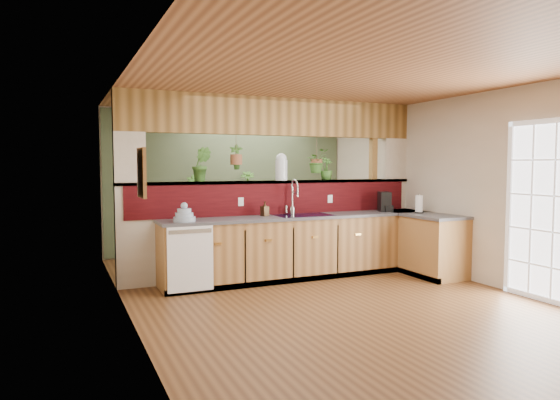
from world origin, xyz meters
name	(u,v)px	position (x,y,z in m)	size (l,w,h in m)	color
ground	(320,295)	(0.00, 0.00, 0.00)	(4.60, 7.00, 0.01)	#56341A
ceiling	(322,84)	(0.00, 0.00, 2.60)	(4.60, 7.00, 0.01)	brown
wall_back	(231,182)	(0.00, 3.50, 1.30)	(4.60, 0.02, 2.60)	beige
wall_left	(128,196)	(-2.30, 0.00, 1.30)	(0.02, 7.00, 2.60)	beige
wall_right	(463,187)	(2.30, 0.00, 1.30)	(0.02, 7.00, 2.60)	beige
pass_through_partition	(279,194)	(0.03, 1.35, 1.19)	(4.60, 0.21, 2.60)	beige
pass_through_ledge	(277,182)	(0.00, 1.35, 1.37)	(4.60, 0.21, 0.04)	brown
header_beam	(277,117)	(0.00, 1.35, 2.33)	(4.60, 0.15, 0.55)	brown
sage_backwall	(231,182)	(0.00, 3.48, 1.30)	(4.55, 0.02, 2.55)	#4F6142
countertop	(342,245)	(0.84, 0.87, 0.45)	(4.14, 1.52, 0.90)	brown
dishwasher	(190,259)	(-1.48, 0.66, 0.46)	(0.58, 0.03, 0.82)	white
navy_sink	(303,221)	(0.25, 0.98, 0.82)	(0.82, 0.50, 0.18)	black
french_door	(542,213)	(2.27, -1.30, 1.05)	(0.06, 1.02, 2.16)	white
framed_print	(142,173)	(-2.27, -0.80, 1.55)	(0.04, 0.35, 0.45)	brown
faucet	(293,195)	(0.16, 1.13, 1.18)	(0.23, 0.23, 0.52)	#B7B7B2
dish_stack	(184,216)	(-1.50, 0.86, 0.98)	(0.28, 0.28, 0.25)	#94A7BF
soap_dispenser	(265,209)	(-0.31, 1.08, 1.00)	(0.09, 0.10, 0.21)	#342313
coffee_maker	(385,202)	(1.66, 0.96, 1.04)	(0.16, 0.27, 0.30)	black
paper_towel	(419,204)	(1.97, 0.54, 1.03)	(0.13, 0.13, 0.29)	black
glass_jar	(281,167)	(0.07, 1.35, 1.59)	(0.18, 0.18, 0.40)	silver
ledge_plant_left	(201,164)	(-1.14, 1.35, 1.63)	(0.26, 0.21, 0.48)	#336222
ledge_plant_right	(326,169)	(0.83, 1.35, 1.56)	(0.19, 0.19, 0.35)	#336222
hanging_plant_a	(236,149)	(-0.63, 1.35, 1.85)	(0.23, 0.20, 0.48)	brown
hanging_plant_b	(317,151)	(0.66, 1.35, 1.84)	(0.37, 0.34, 0.48)	brown
shelving_console	(224,227)	(-0.22, 3.25, 0.50)	(1.58, 0.42, 1.05)	black
shelf_plant_a	(193,187)	(-0.78, 3.25, 1.24)	(0.22, 0.15, 0.42)	#336222
shelf_plant_b	(247,184)	(0.24, 3.25, 1.26)	(0.27, 0.27, 0.48)	#336222
floor_plant	(301,235)	(1.03, 2.61, 0.35)	(0.63, 0.55, 0.71)	#336222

